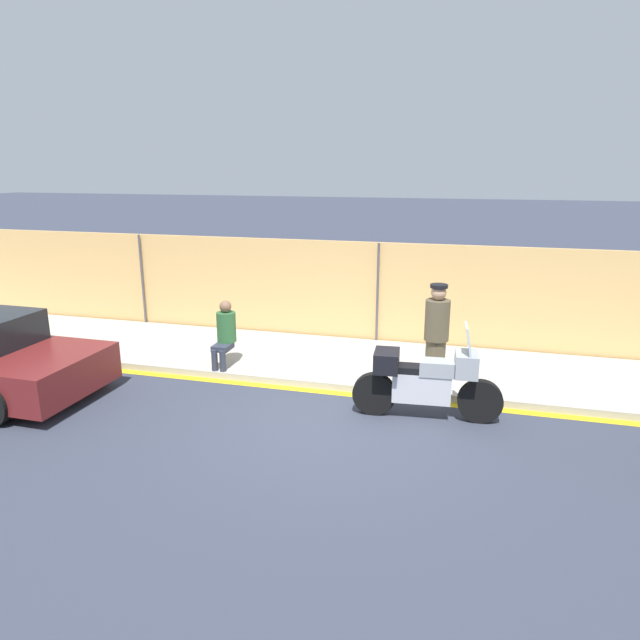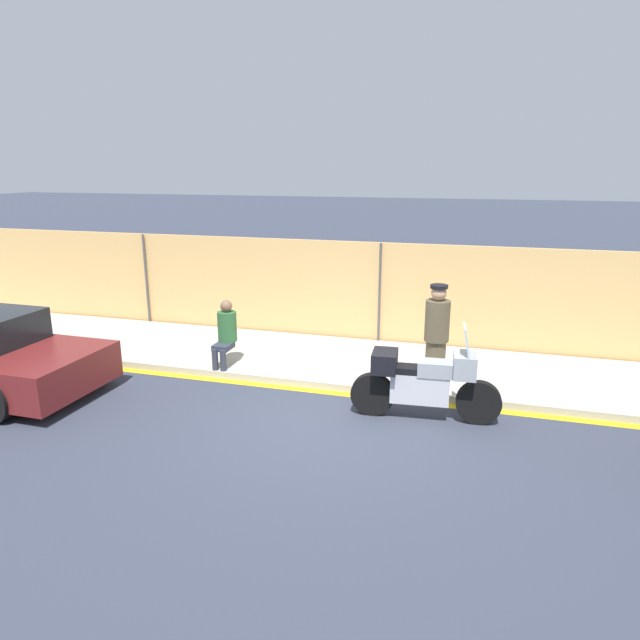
# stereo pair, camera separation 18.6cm
# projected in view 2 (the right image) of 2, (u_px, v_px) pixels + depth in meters

# --- Properties ---
(ground_plane) EXTENTS (120.00, 120.00, 0.00)m
(ground_plane) POSITION_uv_depth(u_px,v_px,m) (329.00, 424.00, 8.33)
(ground_plane) COLOR #333847
(sidewalk) EXTENTS (40.32, 2.65, 0.12)m
(sidewalk) POSITION_uv_depth(u_px,v_px,m) (365.00, 364.00, 10.69)
(sidewalk) COLOR #ADA89E
(sidewalk) RESTS_ON ground_plane
(curb_paint_stripe) EXTENTS (40.32, 0.18, 0.01)m
(curb_paint_stripe) POSITION_uv_depth(u_px,v_px,m) (348.00, 395.00, 9.40)
(curb_paint_stripe) COLOR gold
(curb_paint_stripe) RESTS_ON ground_plane
(storefront_fence) EXTENTS (38.30, 0.17, 2.16)m
(storefront_fence) POSITION_uv_depth(u_px,v_px,m) (380.00, 295.00, 11.73)
(storefront_fence) COLOR #E5B26B
(storefront_fence) RESTS_ON ground_plane
(motorcycle) EXTENTS (2.21, 0.60, 1.47)m
(motorcycle) POSITION_uv_depth(u_px,v_px,m) (424.00, 381.00, 8.36)
(motorcycle) COLOR black
(motorcycle) RESTS_ON ground_plane
(officer_standing) EXTENTS (0.41, 0.41, 1.64)m
(officer_standing) POSITION_uv_depth(u_px,v_px,m) (437.00, 332.00, 9.53)
(officer_standing) COLOR brown
(officer_standing) RESTS_ON sidewalk
(person_seated_on_curb) EXTENTS (0.35, 0.61, 1.20)m
(person_seated_on_curb) POSITION_uv_depth(u_px,v_px,m) (226.00, 330.00, 10.30)
(person_seated_on_curb) COLOR #2D3342
(person_seated_on_curb) RESTS_ON sidewalk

